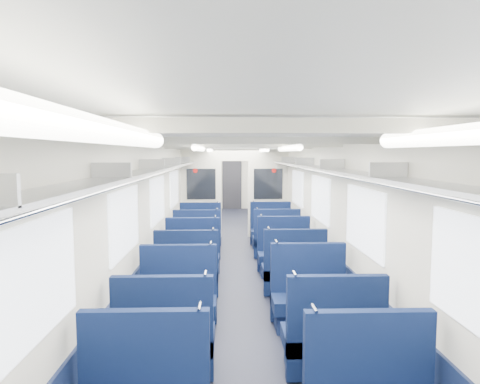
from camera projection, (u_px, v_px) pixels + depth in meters
name	position (u px, v px, depth m)	size (l,w,h in m)	color
floor	(238.00, 271.00, 7.88)	(2.80, 18.00, 0.01)	black
ceiling	(238.00, 145.00, 7.67)	(2.80, 18.00, 0.01)	silver
wall_left	(162.00, 209.00, 7.73)	(0.02, 18.00, 2.35)	beige
dado_left	(164.00, 254.00, 7.80)	(0.03, 17.90, 0.70)	#0F1935
wall_right	(314.00, 209.00, 7.82)	(0.02, 18.00, 2.35)	beige
dado_right	(312.00, 252.00, 7.89)	(0.03, 17.90, 0.70)	#0F1935
wall_far	(232.00, 179.00, 16.73)	(2.80, 0.02, 2.35)	beige
luggage_rack_left	(172.00, 166.00, 7.66)	(0.36, 17.40, 0.18)	#B2B5BA
luggage_rack_right	(304.00, 166.00, 7.74)	(0.36, 17.40, 0.18)	#B2B5BA
windows	(239.00, 198.00, 7.30)	(2.78, 15.60, 0.75)	white
ceiling_fittings	(239.00, 148.00, 7.41)	(2.70, 16.06, 0.11)	beige
end_door	(232.00, 184.00, 16.69)	(0.75, 0.06, 2.00)	black
bulkhead	(235.00, 190.00, 11.08)	(2.80, 0.10, 2.35)	beige
seat_8	(165.00, 343.00, 4.17)	(0.97, 0.53, 1.08)	#0D1A3F
seat_9	(333.00, 342.00, 4.19)	(0.97, 0.53, 1.08)	#0D1A3F
seat_10	(178.00, 304.00, 5.26)	(0.97, 0.53, 1.08)	#0D1A3F
seat_11	(309.00, 301.00, 5.36)	(0.97, 0.53, 1.08)	#0D1A3F
seat_12	(187.00, 274.00, 6.53)	(0.97, 0.53, 1.08)	#0D1A3F
seat_13	(294.00, 273.00, 6.61)	(0.97, 0.53, 1.08)	#0D1A3F
seat_14	(192.00, 259.00, 7.49)	(0.97, 0.53, 1.08)	#0D1A3F
seat_15	(284.00, 256.00, 7.67)	(0.97, 0.53, 1.08)	#0D1A3F
seat_16	(197.00, 243.00, 8.80)	(0.97, 0.53, 1.08)	#0D1A3F
seat_17	(276.00, 242.00, 8.92)	(0.97, 0.53, 1.08)	#0D1A3F
seat_18	(200.00, 234.00, 9.82)	(0.97, 0.53, 1.08)	#0D1A3F
seat_19	(271.00, 232.00, 9.98)	(0.97, 0.53, 1.08)	#0D1A3F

